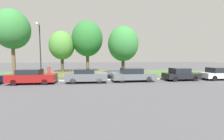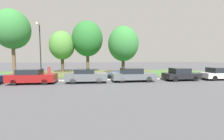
{
  "view_description": "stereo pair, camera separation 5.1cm",
  "coord_description": "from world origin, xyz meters",
  "px_view_note": "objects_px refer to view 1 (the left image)",
  "views": [
    {
      "loc": [
        -0.65,
        -16.66,
        2.61
      ],
      "look_at": [
        1.73,
        0.81,
        1.1
      ],
      "focal_mm": 24.0,
      "sensor_mm": 36.0,
      "label": 1
    },
    {
      "loc": [
        -0.6,
        -16.67,
        2.61
      ],
      "look_at": [
        1.73,
        0.81,
        1.1
      ],
      "focal_mm": 24.0,
      "sensor_mm": 36.0,
      "label": 2
    }
  ],
  "objects_px": {
    "parked_car_white_van": "(181,74)",
    "covered_motorcycle": "(115,74)",
    "street_lamp": "(40,46)",
    "tree_mid_park": "(87,39)",
    "parked_car_grey_coupe": "(219,74)",
    "parked_car_black_saloon": "(32,77)",
    "parked_car_navy_estate": "(86,76)",
    "parked_car_red_compact": "(133,75)",
    "tree_nearest_kerb": "(12,29)",
    "tree_far_left": "(123,44)",
    "tree_behind_motorcycle": "(62,46)",
    "pedestrian_near_fence": "(49,72)"
  },
  "relations": [
    {
      "from": "parked_car_red_compact",
      "to": "tree_nearest_kerb",
      "type": "relative_size",
      "value": 0.53
    },
    {
      "from": "parked_car_black_saloon",
      "to": "tree_nearest_kerb",
      "type": "xyz_separation_m",
      "value": [
        -4.22,
        5.55,
        5.42
      ]
    },
    {
      "from": "tree_mid_park",
      "to": "pedestrian_near_fence",
      "type": "relative_size",
      "value": 5.3
    },
    {
      "from": "tree_nearest_kerb",
      "to": "tree_behind_motorcycle",
      "type": "xyz_separation_m",
      "value": [
        5.16,
        4.91,
        -1.6
      ]
    },
    {
      "from": "tree_behind_motorcycle",
      "to": "pedestrian_near_fence",
      "type": "height_order",
      "value": "tree_behind_motorcycle"
    },
    {
      "from": "parked_car_navy_estate",
      "to": "parked_car_grey_coupe",
      "type": "xyz_separation_m",
      "value": [
        15.14,
        -0.02,
        -0.01
      ]
    },
    {
      "from": "street_lamp",
      "to": "tree_far_left",
      "type": "bearing_deg",
      "value": 27.24
    },
    {
      "from": "tree_far_left",
      "to": "street_lamp",
      "type": "distance_m",
      "value": 11.5
    },
    {
      "from": "parked_car_red_compact",
      "to": "tree_far_left",
      "type": "distance_m",
      "value": 7.77
    },
    {
      "from": "parked_car_white_van",
      "to": "covered_motorcycle",
      "type": "xyz_separation_m",
      "value": [
        -7.08,
        2.3,
        -0.12
      ]
    },
    {
      "from": "parked_car_red_compact",
      "to": "tree_far_left",
      "type": "relative_size",
      "value": 0.63
    },
    {
      "from": "parked_car_white_van",
      "to": "covered_motorcycle",
      "type": "distance_m",
      "value": 7.44
    },
    {
      "from": "street_lamp",
      "to": "parked_car_red_compact",
      "type": "bearing_deg",
      "value": -8.48
    },
    {
      "from": "tree_nearest_kerb",
      "to": "tree_mid_park",
      "type": "relative_size",
      "value": 1.0
    },
    {
      "from": "parked_car_white_van",
      "to": "parked_car_grey_coupe",
      "type": "relative_size",
      "value": 0.92
    },
    {
      "from": "parked_car_navy_estate",
      "to": "covered_motorcycle",
      "type": "distance_m",
      "value": 4.18
    },
    {
      "from": "parked_car_grey_coupe",
      "to": "tree_far_left",
      "type": "height_order",
      "value": "tree_far_left"
    },
    {
      "from": "parked_car_black_saloon",
      "to": "parked_car_red_compact",
      "type": "height_order",
      "value": "parked_car_black_saloon"
    },
    {
      "from": "tree_behind_motorcycle",
      "to": "pedestrian_near_fence",
      "type": "xyz_separation_m",
      "value": [
        -0.02,
        -7.96,
        -3.61
      ]
    },
    {
      "from": "parked_car_grey_coupe",
      "to": "tree_mid_park",
      "type": "xyz_separation_m",
      "value": [
        -15.28,
        10.53,
        4.98
      ]
    },
    {
      "from": "parked_car_red_compact",
      "to": "covered_motorcycle",
      "type": "distance_m",
      "value": 2.77
    },
    {
      "from": "covered_motorcycle",
      "to": "tree_behind_motorcycle",
      "type": "bearing_deg",
      "value": 136.59
    },
    {
      "from": "parked_car_red_compact",
      "to": "tree_nearest_kerb",
      "type": "height_order",
      "value": "tree_nearest_kerb"
    },
    {
      "from": "parked_car_white_van",
      "to": "tree_behind_motorcycle",
      "type": "bearing_deg",
      "value": 144.25
    },
    {
      "from": "parked_car_red_compact",
      "to": "tree_nearest_kerb",
      "type": "distance_m",
      "value": 16.32
    },
    {
      "from": "parked_car_black_saloon",
      "to": "covered_motorcycle",
      "type": "height_order",
      "value": "parked_car_black_saloon"
    },
    {
      "from": "parked_car_white_van",
      "to": "street_lamp",
      "type": "xyz_separation_m",
      "value": [
        -15.4,
        1.49,
        3.14
      ]
    },
    {
      "from": "parked_car_red_compact",
      "to": "tree_behind_motorcycle",
      "type": "bearing_deg",
      "value": 131.5
    },
    {
      "from": "parked_car_black_saloon",
      "to": "tree_nearest_kerb",
      "type": "distance_m",
      "value": 8.83
    },
    {
      "from": "parked_car_red_compact",
      "to": "tree_nearest_kerb",
      "type": "bearing_deg",
      "value": 159.04
    },
    {
      "from": "tree_mid_park",
      "to": "parked_car_grey_coupe",
      "type": "bearing_deg",
      "value": -34.58
    },
    {
      "from": "street_lamp",
      "to": "parked_car_white_van",
      "type": "bearing_deg",
      "value": -5.52
    },
    {
      "from": "parked_car_black_saloon",
      "to": "parked_car_grey_coupe",
      "type": "height_order",
      "value": "parked_car_black_saloon"
    },
    {
      "from": "parked_car_red_compact",
      "to": "covered_motorcycle",
      "type": "xyz_separation_m",
      "value": [
        -1.55,
        2.29,
        -0.15
      ]
    },
    {
      "from": "parked_car_red_compact",
      "to": "parked_car_grey_coupe",
      "type": "xyz_separation_m",
      "value": [
        10.19,
        -0.17,
        -0.01
      ]
    },
    {
      "from": "parked_car_white_van",
      "to": "pedestrian_near_fence",
      "type": "bearing_deg",
      "value": 170.1
    },
    {
      "from": "parked_car_white_van",
      "to": "covered_motorcycle",
      "type": "height_order",
      "value": "parked_car_white_van"
    },
    {
      "from": "parked_car_white_van",
      "to": "tree_far_left",
      "type": "height_order",
      "value": "tree_far_left"
    },
    {
      "from": "parked_car_black_saloon",
      "to": "parked_car_navy_estate",
      "type": "bearing_deg",
      "value": 0.76
    },
    {
      "from": "parked_car_black_saloon",
      "to": "parked_car_red_compact",
      "type": "relative_size",
      "value": 0.96
    },
    {
      "from": "tree_far_left",
      "to": "parked_car_grey_coupe",
      "type": "bearing_deg",
      "value": -34.97
    },
    {
      "from": "parked_car_white_van",
      "to": "tree_mid_park",
      "type": "relative_size",
      "value": 0.44
    },
    {
      "from": "parked_car_navy_estate",
      "to": "parked_car_red_compact",
      "type": "xyz_separation_m",
      "value": [
        4.95,
        0.15,
        0.0
      ]
    },
    {
      "from": "parked_car_red_compact",
      "to": "pedestrian_near_fence",
      "type": "height_order",
      "value": "pedestrian_near_fence"
    },
    {
      "from": "pedestrian_near_fence",
      "to": "parked_car_red_compact",
      "type": "bearing_deg",
      "value": 169.96
    },
    {
      "from": "covered_motorcycle",
      "to": "tree_mid_park",
      "type": "relative_size",
      "value": 0.22
    },
    {
      "from": "tree_far_left",
      "to": "street_lamp",
      "type": "xyz_separation_m",
      "value": [
        -10.2,
        -5.25,
        -0.77
      ]
    },
    {
      "from": "parked_car_black_saloon",
      "to": "tree_far_left",
      "type": "bearing_deg",
      "value": 33.84
    },
    {
      "from": "tree_nearest_kerb",
      "to": "parked_car_white_van",
      "type": "bearing_deg",
      "value": -15.18
    },
    {
      "from": "parked_car_white_van",
      "to": "parked_car_grey_coupe",
      "type": "xyz_separation_m",
      "value": [
        4.67,
        -0.16,
        0.01
      ]
    }
  ]
}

